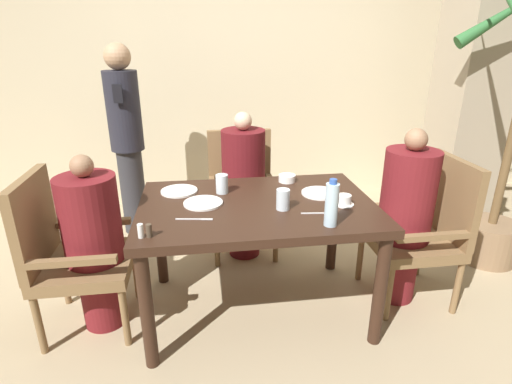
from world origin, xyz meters
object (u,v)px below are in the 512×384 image
(chair_left_side, at_px, (68,251))
(bowl_small, at_px, (287,178))
(plate_dessert_center, at_px, (320,193))
(plate_main_right, at_px, (203,203))
(diner_in_far_chair, at_px, (244,185))
(plate_main_left, at_px, (179,191))
(chair_right_side, at_px, (425,227))
(glass_tall_near, at_px, (283,199))
(diner_in_left_chair, at_px, (94,242))
(glass_tall_mid, at_px, (222,184))
(standing_host, at_px, (127,137))
(teacup_with_saucer, at_px, (344,200))
(chair_far_side, at_px, (242,189))
(potted_palm, at_px, (507,159))
(diner_in_right_chair, at_px, (405,216))

(chair_left_side, distance_m, bowl_small, 1.38)
(plate_dessert_center, bearing_deg, plate_main_right, -175.28)
(diner_in_far_chair, xyz_separation_m, plate_main_left, (-0.45, -0.46, 0.15))
(chair_right_side, distance_m, bowl_small, 0.92)
(bowl_small, relative_size, glass_tall_near, 0.96)
(plate_dessert_center, relative_size, bowl_small, 2.01)
(diner_in_far_chair, xyz_separation_m, plate_main_right, (-0.31, -0.68, 0.15))
(diner_in_left_chair, xyz_separation_m, glass_tall_mid, (0.74, 0.19, 0.24))
(plate_dessert_center, distance_m, glass_tall_near, 0.34)
(standing_host, relative_size, teacup_with_saucer, 14.06)
(chair_left_side, bearing_deg, plate_main_right, 2.17)
(chair_right_side, height_order, teacup_with_saucer, chair_right_side)
(chair_far_side, distance_m, potted_palm, 1.94)
(glass_tall_mid, bearing_deg, teacup_with_saucer, -23.34)
(standing_host, xyz_separation_m, plate_dessert_center, (1.30, -1.17, -0.12))
(diner_in_far_chair, xyz_separation_m, bowl_small, (0.25, -0.37, 0.17))
(chair_far_side, distance_m, glass_tall_mid, 0.74)
(chair_far_side, xyz_separation_m, plate_main_right, (-0.31, -0.82, 0.23))
(diner_in_left_chair, bearing_deg, teacup_with_saucer, -4.00)
(diner_in_right_chair, bearing_deg, glass_tall_near, -172.33)
(plate_dessert_center, bearing_deg, chair_far_side, 117.53)
(glass_tall_near, height_order, glass_tall_mid, same)
(standing_host, bearing_deg, plate_main_left, -65.78)
(chair_left_side, bearing_deg, plate_dessert_center, 3.40)
(potted_palm, distance_m, glass_tall_mid, 2.05)
(plate_main_left, bearing_deg, chair_left_side, -158.58)
(chair_right_side, height_order, diner_in_right_chair, diner_in_right_chair)
(chair_far_side, xyz_separation_m, diner_in_far_chair, (-0.00, -0.15, 0.08))
(plate_main_left, distance_m, glass_tall_near, 0.68)
(bowl_small, distance_m, glass_tall_mid, 0.46)
(plate_main_right, bearing_deg, glass_tall_mid, 53.84)
(glass_tall_mid, bearing_deg, standing_host, 123.97)
(plate_dessert_center, distance_m, bowl_small, 0.29)
(glass_tall_near, bearing_deg, glass_tall_mid, 136.65)
(diner_in_left_chair, bearing_deg, plate_dessert_center, 3.78)
(chair_far_side, bearing_deg, diner_in_far_chair, -90.00)
(glass_tall_near, bearing_deg, diner_in_left_chair, 174.18)
(chair_right_side, bearing_deg, standing_host, 147.55)
(chair_left_side, distance_m, diner_in_right_chair, 2.00)
(standing_host, xyz_separation_m, plate_main_left, (0.46, -1.01, -0.12))
(plate_main_right, xyz_separation_m, plate_dessert_center, (0.71, 0.06, 0.00))
(diner_in_left_chair, relative_size, chair_far_side, 1.12)
(chair_right_side, distance_m, plate_main_right, 1.40)
(chair_left_side, distance_m, diner_in_far_chair, 1.28)
(potted_palm, bearing_deg, plate_main_left, -177.17)
(plate_dessert_center, bearing_deg, standing_host, 138.13)
(diner_in_right_chair, xyz_separation_m, potted_palm, (0.93, 0.36, 0.23))
(plate_dessert_center, distance_m, glass_tall_mid, 0.60)
(chair_right_side, height_order, potted_palm, potted_palm)
(teacup_with_saucer, distance_m, glass_tall_mid, 0.73)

